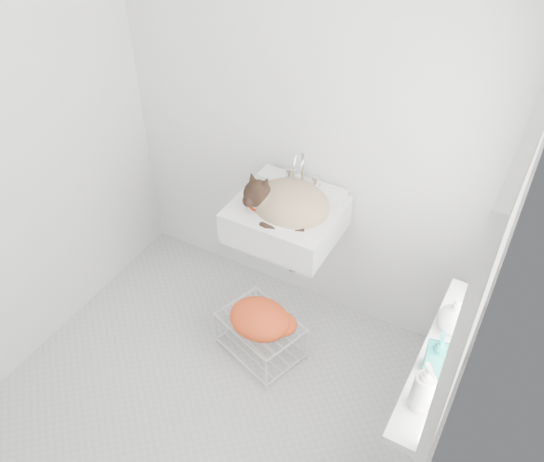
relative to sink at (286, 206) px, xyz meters
The scene contains 14 objects.
floor 1.13m from the sink, 92.24° to the right, with size 2.20×2.00×0.02m, color #B4B6B9.
back_wall 0.48m from the sink, 96.35° to the left, with size 2.20×0.02×2.50m, color white.
right_wall 1.36m from the sink, 34.64° to the right, with size 0.02×2.00×2.50m, color white.
window_glass 1.29m from the sink, 27.08° to the right, with size 0.01×0.80×1.00m, color white.
window_frame 1.27m from the sink, 27.42° to the right, with size 0.04×0.90×1.10m, color white.
windowsill 1.12m from the sink, 28.83° to the right, with size 0.16×0.88×0.04m, color white.
sink is the anchor object (origin of this frame).
faucet 0.23m from the sink, 90.00° to the left, with size 0.20×0.14×0.20m, color silver, non-canonical shape.
cat 0.05m from the sink, 52.64° to the right, with size 0.45×0.37×0.27m.
wire_rack 0.76m from the sink, 88.00° to the right, with size 0.43×0.30×0.26m, color silver.
towel 0.66m from the sink, 84.74° to the right, with size 0.34×0.24×0.14m, color #C75000.
bottle_a 1.26m from the sink, 39.54° to the right, with size 0.08×0.08×0.19m, color beige.
bottle_b 1.15m from the sink, 32.72° to the right, with size 0.08×0.09×0.19m, color teal.
bottle_c 1.05m from the sink, 22.01° to the right, with size 0.13×0.13×0.17m, color white.
Camera 1 is at (1.12, -1.36, 2.69)m, focal length 38.23 mm.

